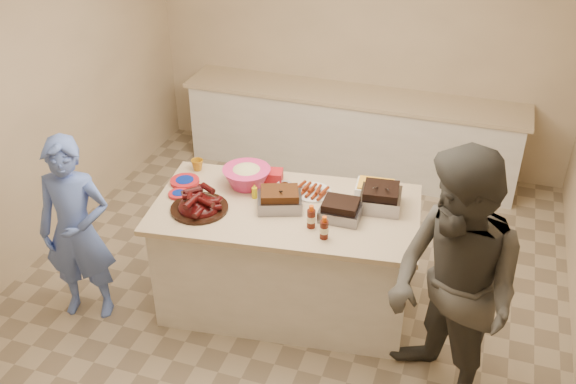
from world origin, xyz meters
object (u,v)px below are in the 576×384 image
(coleslaw_bowl, at_px, (247,186))
(guest_blue, at_px, (93,308))
(plastic_cup, at_px, (198,170))
(mustard_bottle, at_px, (255,198))
(island, at_px, (286,302))
(bbq_bottle_b, at_px, (324,238))
(roasting_pan, at_px, (380,207))
(rib_platter, at_px, (200,209))
(bbq_bottle_a, at_px, (311,227))

(coleslaw_bowl, xyz_separation_m, guest_blue, (-1.08, -0.76, -0.93))
(plastic_cup, bearing_deg, mustard_bottle, -23.05)
(island, height_order, bbq_bottle_b, bbq_bottle_b)
(roasting_pan, bearing_deg, bbq_bottle_b, -125.73)
(mustard_bottle, bearing_deg, plastic_cup, 156.95)
(bbq_bottle_b, relative_size, guest_blue, 0.11)
(rib_platter, distance_m, mustard_bottle, 0.43)
(island, relative_size, mustard_bottle, 16.80)
(island, xyz_separation_m, bbq_bottle_a, (0.25, -0.19, 0.93))
(rib_platter, distance_m, bbq_bottle_a, 0.85)
(rib_platter, relative_size, roasting_pan, 1.45)
(island, relative_size, bbq_bottle_a, 11.02)
(island, distance_m, coleslaw_bowl, 1.03)
(roasting_pan, height_order, guest_blue, roasting_pan)
(rib_platter, xyz_separation_m, bbq_bottle_b, (0.97, -0.06, 0.00))
(rib_platter, bearing_deg, roasting_pan, 19.77)
(plastic_cup, bearing_deg, rib_platter, -63.41)
(mustard_bottle, bearing_deg, bbq_bottle_a, -24.91)
(rib_platter, distance_m, roasting_pan, 1.34)
(roasting_pan, relative_size, coleslaw_bowl, 0.79)
(roasting_pan, relative_size, bbq_bottle_b, 1.69)
(guest_blue, bearing_deg, bbq_bottle_a, -2.26)
(island, distance_m, bbq_bottle_b, 1.05)
(plastic_cup, relative_size, guest_blue, 0.07)
(coleslaw_bowl, height_order, plastic_cup, coleslaw_bowl)
(island, xyz_separation_m, guest_blue, (-1.46, -0.56, 0.00))
(bbq_bottle_b, height_order, mustard_bottle, bbq_bottle_b)
(coleslaw_bowl, distance_m, guest_blue, 1.61)
(island, relative_size, rib_platter, 4.60)
(roasting_pan, xyz_separation_m, mustard_bottle, (-0.93, -0.17, 0.00))
(bbq_bottle_a, bearing_deg, guest_blue, -167.88)
(plastic_cup, bearing_deg, coleslaw_bowl, -12.68)
(bbq_bottle_a, distance_m, bbq_bottle_b, 0.16)
(bbq_bottle_b, bearing_deg, bbq_bottle_a, 140.94)
(island, relative_size, roasting_pan, 6.67)
(roasting_pan, distance_m, bbq_bottle_a, 0.58)
(coleslaw_bowl, distance_m, mustard_bottle, 0.19)
(bbq_bottle_b, bearing_deg, plastic_cup, 154.37)
(mustard_bottle, height_order, guest_blue, mustard_bottle)
(coleslaw_bowl, distance_m, bbq_bottle_b, 0.90)
(rib_platter, xyz_separation_m, mustard_bottle, (0.33, 0.28, 0.00))
(bbq_bottle_b, distance_m, plastic_cup, 1.37)
(bbq_bottle_a, bearing_deg, bbq_bottle_b, -39.06)
(coleslaw_bowl, height_order, mustard_bottle, coleslaw_bowl)
(rib_platter, xyz_separation_m, coleslaw_bowl, (0.21, 0.43, 0.00))
(island, distance_m, plastic_cup, 1.30)
(rib_platter, distance_m, bbq_bottle_b, 0.97)
(mustard_bottle, xyz_separation_m, plastic_cup, (-0.59, 0.25, 0.00))
(mustard_bottle, bearing_deg, coleslaw_bowl, 129.34)
(mustard_bottle, bearing_deg, bbq_bottle_b, -27.93)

